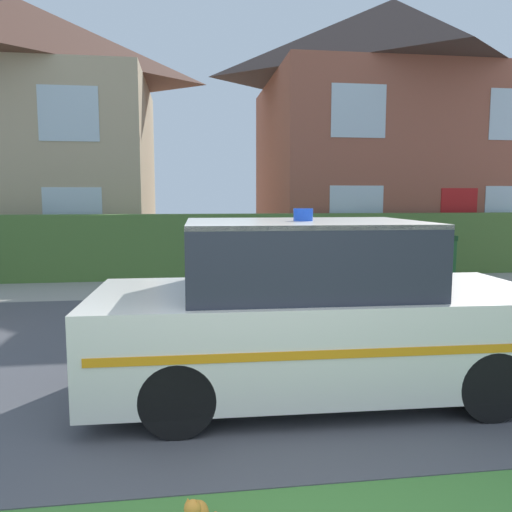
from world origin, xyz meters
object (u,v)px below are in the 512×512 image
object	(u,v)px
house_left	(18,129)
house_right	(390,128)
police_car	(314,313)
wheelie_bin	(438,261)

from	to	relation	value
house_left	house_right	bearing A→B (deg)	-0.97
police_car	house_right	size ratio (longest dim) A/B	0.52
police_car	house_left	bearing A→B (deg)	119.83
house_right	house_left	bearing A→B (deg)	179.03
house_left	wheelie_bin	distance (m)	11.93
house_left	house_right	xyz separation A→B (m)	(11.10, -0.19, 0.21)
house_left	wheelie_bin	bearing A→B (deg)	-29.83
wheelie_bin	police_car	bearing A→B (deg)	-113.93
police_car	house_left	size ratio (longest dim) A/B	0.55
house_right	wheelie_bin	size ratio (longest dim) A/B	7.35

